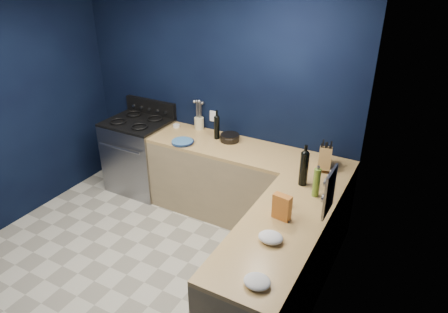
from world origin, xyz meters
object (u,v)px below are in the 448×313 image
Objects in this scene: gas_range at (140,156)px; crouton_bag at (282,207)px; plate_stack at (182,142)px; knife_block at (325,158)px; utensil_crock at (199,123)px.

crouton_bag reaches higher than gas_range.
gas_range is 0.95m from plate_stack.
gas_range is at bearing 167.51° from knife_block.
plate_stack is at bearing 174.24° from knife_block.
plate_stack is at bearing -83.22° from utensil_crock.
gas_range is 3.77× the size of plate_stack.
utensil_crock reaches higher than gas_range.
gas_range is at bearing 164.96° from crouton_bag.
plate_stack is 0.46m from utensil_crock.
utensil_crock is at bearing 149.31° from crouton_bag.
utensil_crock is 0.66× the size of knife_block.
crouton_bag is (-0.06, -1.02, -0.00)m from knife_block.
utensil_crock is at bearing 96.78° from plate_stack.
plate_stack reaches higher than gas_range.
utensil_crock reaches higher than plate_stack.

